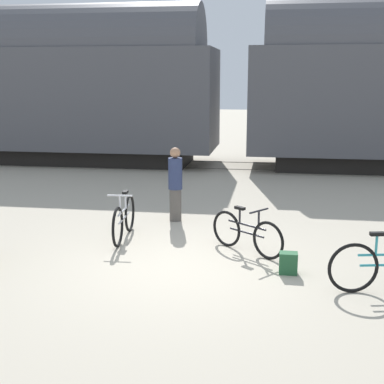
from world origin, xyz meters
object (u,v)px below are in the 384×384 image
at_px(bicycle_black, 247,233).
at_px(bicycle_silver, 124,219).
at_px(backpack, 288,263).
at_px(freight_train, 233,82).
at_px(person_in_navy, 175,184).

bearing_deg(bicycle_black, bicycle_silver, 168.76).
relative_size(bicycle_black, backpack, 3.80).
bearing_deg(freight_train, backpack, -80.33).
height_order(freight_train, bicycle_silver, freight_train).
bearing_deg(bicycle_black, backpack, -52.71).
relative_size(freight_train, person_in_navy, 31.44).
bearing_deg(person_in_navy, backpack, 48.63).
bearing_deg(bicycle_silver, freight_train, 81.27).
xyz_separation_m(freight_train, person_in_navy, (-0.60, -7.19, -2.00)).
height_order(freight_train, backpack, freight_train).
bearing_deg(backpack, bicycle_silver, 155.48).
bearing_deg(backpack, bicycle_black, 127.29).
relative_size(freight_train, bicycle_silver, 28.53).
xyz_separation_m(freight_train, bicycle_silver, (-1.32, -8.59, -2.41)).
height_order(bicycle_silver, backpack, bicycle_silver).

